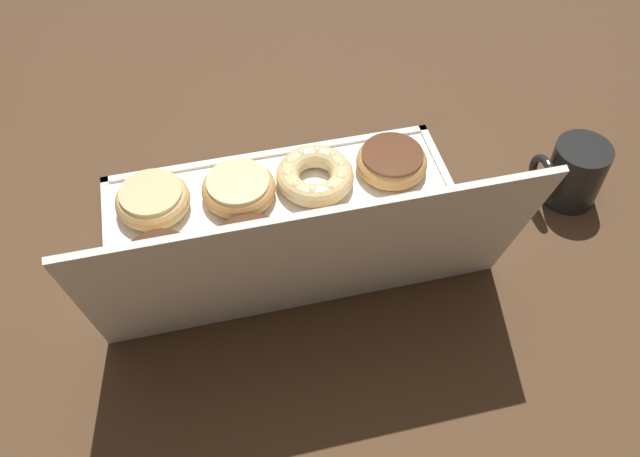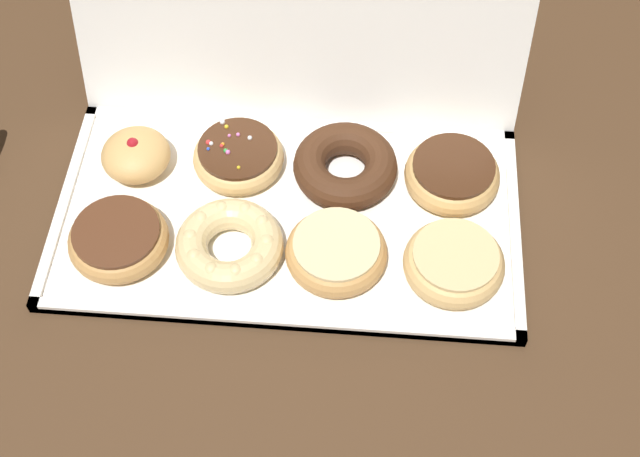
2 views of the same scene
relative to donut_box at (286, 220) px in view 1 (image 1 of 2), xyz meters
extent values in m
plane|color=#4C331E|center=(0.00, 0.00, -0.01)|extent=(3.00, 3.00, 0.00)
cube|color=white|center=(0.00, 0.00, 0.00)|extent=(0.53, 0.29, 0.01)
cube|color=white|center=(0.00, -0.14, 0.00)|extent=(0.53, 0.01, 0.01)
cube|color=white|center=(0.00, 0.14, 0.00)|extent=(0.53, 0.01, 0.01)
cube|color=white|center=(-0.26, 0.00, 0.00)|extent=(0.01, 0.29, 0.01)
cube|color=white|center=(0.26, 0.00, 0.00)|extent=(0.01, 0.29, 0.01)
cube|color=white|center=(0.00, 0.19, 0.13)|extent=(0.53, 0.08, 0.28)
torus|color=tan|center=(-0.18, -0.06, 0.02)|extent=(0.11, 0.11, 0.03)
cylinder|color=#59331E|center=(-0.18, -0.06, 0.04)|extent=(0.10, 0.10, 0.01)
torus|color=#EACC8C|center=(-0.06, -0.06, 0.02)|extent=(0.12, 0.12, 0.04)
sphere|color=#EACC8C|center=(-0.02, -0.06, 0.03)|extent=(0.02, 0.02, 0.02)
sphere|color=#EACC8C|center=(-0.02, -0.03, 0.03)|extent=(0.02, 0.02, 0.02)
sphere|color=#EACC8C|center=(-0.04, -0.02, 0.03)|extent=(0.02, 0.02, 0.02)
sphere|color=#EACC8C|center=(-0.07, -0.02, 0.03)|extent=(0.02, 0.02, 0.02)
sphere|color=#EACC8C|center=(-0.09, -0.03, 0.03)|extent=(0.02, 0.02, 0.02)
sphere|color=#EACC8C|center=(-0.10, -0.06, 0.03)|extent=(0.02, 0.02, 0.02)
sphere|color=#EACC8C|center=(-0.09, -0.08, 0.03)|extent=(0.02, 0.02, 0.02)
sphere|color=#EACC8C|center=(-0.07, -0.10, 0.03)|extent=(0.02, 0.02, 0.02)
sphere|color=#EACC8C|center=(-0.04, -0.10, 0.03)|extent=(0.02, 0.02, 0.02)
sphere|color=#EACC8C|center=(-0.02, -0.08, 0.03)|extent=(0.02, 0.02, 0.02)
torus|color=tan|center=(0.06, -0.06, 0.02)|extent=(0.11, 0.11, 0.03)
cylinder|color=beige|center=(0.06, -0.06, 0.04)|extent=(0.09, 0.09, 0.01)
torus|color=#E5B770|center=(0.19, -0.06, 0.02)|extent=(0.11, 0.11, 0.04)
cylinder|color=#EACC8C|center=(0.19, -0.06, 0.04)|extent=(0.09, 0.09, 0.01)
ellipsoid|color=tan|center=(-0.18, 0.06, 0.03)|extent=(0.08, 0.08, 0.05)
sphere|color=#B21923|center=(-0.18, 0.06, 0.05)|extent=(0.01, 0.01, 0.01)
torus|color=#E5B770|center=(-0.06, 0.07, 0.02)|extent=(0.11, 0.11, 0.03)
cylinder|color=#472816|center=(-0.06, 0.07, 0.04)|extent=(0.09, 0.09, 0.01)
sphere|color=yellow|center=(-0.08, 0.10, 0.04)|extent=(0.01, 0.01, 0.01)
sphere|color=blue|center=(-0.10, 0.06, 0.04)|extent=(0.00, 0.00, 0.00)
sphere|color=red|center=(-0.08, 0.07, 0.04)|extent=(0.00, 0.00, 0.00)
sphere|color=green|center=(-0.08, 0.06, 0.04)|extent=(0.01, 0.01, 0.01)
sphere|color=white|center=(-0.09, 0.10, 0.04)|extent=(0.01, 0.01, 0.01)
sphere|color=orange|center=(-0.08, 0.07, 0.04)|extent=(0.00, 0.00, 0.00)
sphere|color=white|center=(-0.05, 0.08, 0.04)|extent=(0.01, 0.01, 0.01)
sphere|color=white|center=(-0.10, 0.07, 0.04)|extent=(0.01, 0.01, 0.01)
sphere|color=pink|center=(-0.08, 0.08, 0.04)|extent=(0.00, 0.00, 0.00)
sphere|color=pink|center=(-0.07, 0.09, 0.04)|extent=(0.00, 0.00, 0.00)
sphere|color=red|center=(-0.10, 0.07, 0.04)|extent=(0.01, 0.01, 0.01)
sphere|color=yellow|center=(-0.06, 0.04, 0.04)|extent=(0.00, 0.00, 0.00)
sphere|color=pink|center=(-0.07, 0.06, 0.04)|extent=(0.01, 0.01, 0.01)
torus|color=#472816|center=(0.06, 0.06, 0.02)|extent=(0.12, 0.12, 0.04)
torus|color=tan|center=(0.19, 0.06, 0.02)|extent=(0.11, 0.11, 0.04)
cylinder|color=#472816|center=(0.19, 0.06, 0.04)|extent=(0.10, 0.10, 0.01)
cylinder|color=black|center=(-0.43, 0.05, 0.05)|extent=(0.08, 0.08, 0.10)
cylinder|color=black|center=(-0.43, 0.05, 0.09)|extent=(0.07, 0.07, 0.01)
torus|color=black|center=(-0.38, 0.05, 0.05)|extent=(0.01, 0.07, 0.07)
camera|label=1|loc=(0.10, 0.65, 0.78)|focal=38.35mm
camera|label=2|loc=(0.08, -0.56, 0.81)|focal=48.00mm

